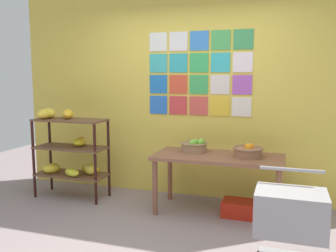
{
  "coord_description": "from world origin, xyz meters",
  "views": [
    {
      "loc": [
        1.17,
        -3.06,
        1.59
      ],
      "look_at": [
        -0.08,
        0.76,
        1.05
      ],
      "focal_mm": 38.91,
      "sensor_mm": 36.0,
      "label": 1
    }
  ],
  "objects_px": {
    "fruit_basket_back_left": "(195,146)",
    "produce_crate_under_table": "(239,208)",
    "shopping_cart": "(290,216)",
    "banana_shelf_unit": "(70,146)",
    "fruit_basket_right": "(248,151)",
    "display_table": "(218,162)"
  },
  "relations": [
    {
      "from": "display_table",
      "to": "shopping_cart",
      "type": "distance_m",
      "value": 1.39
    },
    {
      "from": "fruit_basket_back_left",
      "to": "shopping_cart",
      "type": "relative_size",
      "value": 0.4
    },
    {
      "from": "fruit_basket_right",
      "to": "fruit_basket_back_left",
      "type": "height_order",
      "value": "fruit_basket_back_left"
    },
    {
      "from": "fruit_basket_back_left",
      "to": "produce_crate_under_table",
      "type": "relative_size",
      "value": 0.84
    },
    {
      "from": "produce_crate_under_table",
      "to": "banana_shelf_unit",
      "type": "bearing_deg",
      "value": -179.99
    },
    {
      "from": "fruit_basket_back_left",
      "to": "fruit_basket_right",
      "type": "bearing_deg",
      "value": -7.69
    },
    {
      "from": "fruit_basket_right",
      "to": "shopping_cart",
      "type": "xyz_separation_m",
      "value": [
        0.46,
        -1.16,
        -0.28
      ]
    },
    {
      "from": "fruit_basket_right",
      "to": "shopping_cart",
      "type": "height_order",
      "value": "fruit_basket_right"
    },
    {
      "from": "fruit_basket_back_left",
      "to": "shopping_cart",
      "type": "bearing_deg",
      "value": -48.38
    },
    {
      "from": "fruit_basket_back_left",
      "to": "produce_crate_under_table",
      "type": "height_order",
      "value": "fruit_basket_back_left"
    },
    {
      "from": "display_table",
      "to": "fruit_basket_back_left",
      "type": "relative_size",
      "value": 4.54
    },
    {
      "from": "shopping_cart",
      "to": "banana_shelf_unit",
      "type": "bearing_deg",
      "value": 170.61
    },
    {
      "from": "banana_shelf_unit",
      "to": "produce_crate_under_table",
      "type": "distance_m",
      "value": 2.31
    },
    {
      "from": "banana_shelf_unit",
      "to": "shopping_cart",
      "type": "xyz_separation_m",
      "value": [
        2.77,
        -1.11,
        -0.2
      ]
    },
    {
      "from": "produce_crate_under_table",
      "to": "shopping_cart",
      "type": "height_order",
      "value": "shopping_cart"
    },
    {
      "from": "banana_shelf_unit",
      "to": "fruit_basket_back_left",
      "type": "distance_m",
      "value": 1.67
    },
    {
      "from": "fruit_basket_right",
      "to": "produce_crate_under_table",
      "type": "bearing_deg",
      "value": -149.96
    },
    {
      "from": "shopping_cart",
      "to": "fruit_basket_right",
      "type": "bearing_deg",
      "value": 124.15
    },
    {
      "from": "display_table",
      "to": "shopping_cart",
      "type": "relative_size",
      "value": 1.8
    },
    {
      "from": "banana_shelf_unit",
      "to": "produce_crate_under_table",
      "type": "bearing_deg",
      "value": 0.01
    },
    {
      "from": "produce_crate_under_table",
      "to": "shopping_cart",
      "type": "xyz_separation_m",
      "value": [
        0.53,
        -1.11,
        0.39
      ]
    },
    {
      "from": "banana_shelf_unit",
      "to": "shopping_cart",
      "type": "bearing_deg",
      "value": -21.89
    }
  ]
}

